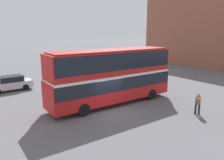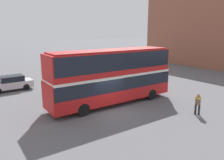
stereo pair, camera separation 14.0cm
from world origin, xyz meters
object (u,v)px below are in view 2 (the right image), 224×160
double_decker_bus (112,73)px  parked_car_kerb_far (115,64)px  pedestrian_foreground (198,102)px  parked_car_kerb_near (11,83)px

double_decker_bus → parked_car_kerb_far: (10.49, 13.98, -1.90)m
pedestrian_foreground → parked_car_kerb_far: 20.87m
double_decker_bus → parked_car_kerb_near: 11.65m
parked_car_kerb_near → parked_car_kerb_far: size_ratio=0.94×
parked_car_kerb_near → parked_car_kerb_far: 17.25m
pedestrian_foreground → parked_car_kerb_far: bearing=-134.2°
pedestrian_foreground → double_decker_bus: bearing=-82.4°
parked_car_kerb_near → pedestrian_foreground: bearing=121.9°
pedestrian_foreground → parked_car_kerb_near: 18.40m
double_decker_bus → parked_car_kerb_far: 17.58m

